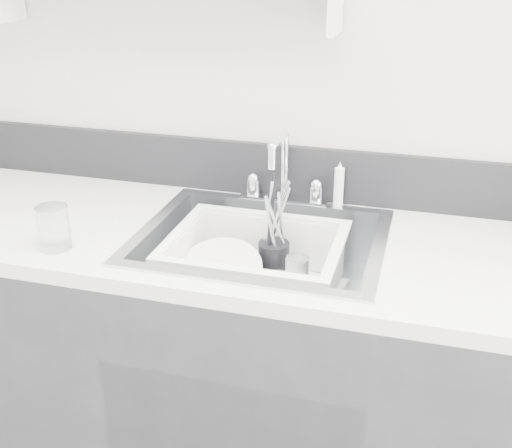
% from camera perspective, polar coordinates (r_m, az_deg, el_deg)
% --- Properties ---
extents(counter_run, '(3.20, 0.62, 0.92)m').
position_cam_1_polar(counter_run, '(1.92, 0.42, -13.70)').
color(counter_run, '#2A2A2D').
rests_on(counter_run, ground).
extents(backsplash, '(3.20, 0.02, 0.16)m').
position_cam_1_polar(backsplash, '(1.91, 2.85, 4.67)').
color(backsplash, black).
rests_on(backsplash, counter_run).
extents(sink, '(0.64, 0.52, 0.20)m').
position_cam_1_polar(sink, '(1.72, 0.46, -3.91)').
color(sink, silver).
rests_on(sink, counter_run).
extents(faucet, '(0.26, 0.18, 0.23)m').
position_cam_1_polar(faucet, '(1.87, 2.47, 3.58)').
color(faucet, silver).
rests_on(faucet, counter_run).
extents(side_sprayer, '(0.03, 0.03, 0.14)m').
position_cam_1_polar(side_sprayer, '(1.85, 7.38, 3.46)').
color(side_sprayer, white).
rests_on(side_sprayer, counter_run).
extents(wash_tub, '(0.50, 0.43, 0.18)m').
position_cam_1_polar(wash_tub, '(1.70, -0.04, -3.90)').
color(wash_tub, white).
rests_on(wash_tub, sink).
extents(plate_stack, '(0.28, 0.27, 0.11)m').
position_cam_1_polar(plate_stack, '(1.72, -2.97, -5.13)').
color(plate_stack, white).
rests_on(plate_stack, wash_tub).
extents(utensil_cup, '(0.09, 0.09, 0.29)m').
position_cam_1_polar(utensil_cup, '(1.77, 1.59, -2.99)').
color(utensil_cup, black).
rests_on(utensil_cup, wash_tub).
extents(ladle, '(0.23, 0.29, 0.08)m').
position_cam_1_polar(ladle, '(1.74, -1.59, -4.32)').
color(ladle, silver).
rests_on(ladle, wash_tub).
extents(tumbler_in_tub, '(0.07, 0.07, 0.09)m').
position_cam_1_polar(tumbler_in_tub, '(1.73, 3.67, -4.37)').
color(tumbler_in_tub, white).
rests_on(tumbler_in_tub, wash_tub).
extents(tumbler_counter, '(0.10, 0.10, 0.11)m').
position_cam_1_polar(tumbler_counter, '(1.68, -17.54, -0.30)').
color(tumbler_counter, white).
rests_on(tumbler_counter, counter_run).
extents(bowl_small, '(0.13, 0.13, 0.04)m').
position_cam_1_polar(bowl_small, '(1.65, 2.76, -7.06)').
color(bowl_small, white).
rests_on(bowl_small, wash_tub).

